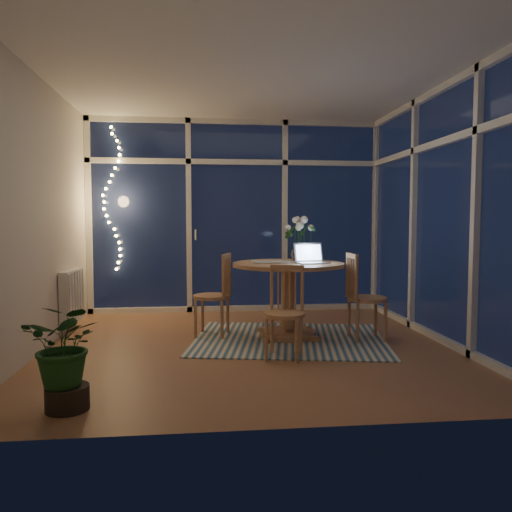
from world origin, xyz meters
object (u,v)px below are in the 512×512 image
(chair_right, at_px, (367,296))
(laptop, at_px, (312,252))
(dining_table, at_px, (288,300))
(potted_plant, at_px, (66,353))
(flower_vase, at_px, (299,251))
(chair_left, at_px, (212,294))
(chair_front, at_px, (284,312))

(chair_right, relative_size, laptop, 2.93)
(dining_table, distance_m, laptop, 0.58)
(potted_plant, bearing_deg, laptop, 40.73)
(flower_vase, relative_size, potted_plant, 0.28)
(flower_vase, bearing_deg, potted_plant, -132.50)
(dining_table, relative_size, laptop, 3.73)
(dining_table, distance_m, chair_right, 0.82)
(chair_left, bearing_deg, chair_front, 48.66)
(flower_vase, bearing_deg, laptop, -81.60)
(flower_vase, distance_m, potted_plant, 2.94)
(chair_left, distance_m, flower_vase, 1.08)
(chair_right, height_order, potted_plant, chair_right)
(laptop, distance_m, potted_plant, 2.71)
(chair_front, xyz_separation_m, potted_plant, (-1.61, -1.06, -0.04))
(chair_front, bearing_deg, dining_table, 96.57)
(chair_right, bearing_deg, dining_table, 74.94)
(laptop, bearing_deg, chair_front, -130.91)
(chair_right, distance_m, potted_plant, 3.05)
(laptop, relative_size, flower_vase, 1.49)
(chair_left, bearing_deg, chair_right, 92.25)
(chair_left, relative_size, chair_front, 1.07)
(chair_left, bearing_deg, potted_plant, -10.68)
(chair_right, bearing_deg, laptop, 80.36)
(chair_front, bearing_deg, potted_plant, -127.69)
(chair_left, xyz_separation_m, potted_plant, (-0.98, -2.01, -0.07))
(chair_left, relative_size, flower_vase, 4.29)
(laptop, distance_m, flower_vase, 0.40)
(dining_table, relative_size, potted_plant, 1.54)
(chair_front, relative_size, potted_plant, 1.11)
(flower_vase, bearing_deg, chair_front, -107.94)
(chair_right, xyz_separation_m, potted_plant, (-2.57, -1.64, -0.08))
(chair_right, xyz_separation_m, laptop, (-0.56, 0.10, 0.45))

